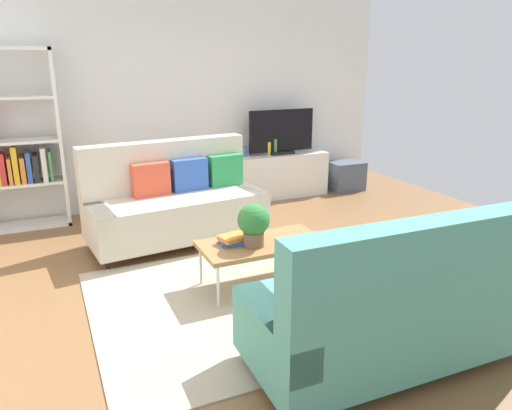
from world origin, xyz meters
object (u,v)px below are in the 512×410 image
bookshelf (9,149)px  storage_trunk (346,176)px  potted_plant (254,223)px  vase_0 (243,151)px  vase_1 (254,150)px  bottle_0 (269,149)px  tv_console (280,175)px  table_book_0 (234,242)px  couch_beige (176,202)px  bottle_1 (275,147)px  tv (281,132)px  couch_green (395,305)px  coffee_table (262,245)px

bookshelf → storage_trunk: size_ratio=4.04×
potted_plant → vase_0: bearing=69.1°
vase_1 → bottle_0: (0.20, -0.09, 0.02)m
tv_console → table_book_0: 3.07m
couch_beige → bottle_1: (1.79, 1.12, 0.30)m
tv → bookshelf: bookshelf is taller
couch_green → bottle_0: (1.01, 3.96, 0.29)m
bottle_0 → potted_plant: bearing=-118.3°
potted_plant → bottle_1: (1.50, 2.61, 0.12)m
table_book_0 → vase_0: size_ratio=1.67×
tv → vase_1: size_ratio=6.50×
couch_beige → couch_green: bearing=97.3°
bookshelf → table_book_0: (1.78, -2.54, -0.53)m
couch_green → storage_trunk: size_ratio=3.69×
coffee_table → storage_trunk: storage_trunk is taller
coffee_table → table_book_0: bearing=165.9°
tv_console → tv: 0.63m
storage_trunk → table_book_0: 3.74m
bottle_1 → vase_0: bearing=169.3°
bookshelf → vase_0: 2.96m
potted_plant → bottle_1: bearing=60.0°
table_book_0 → potted_plant: bearing=-42.0°
couch_beige → table_book_0: 1.37m
vase_0 → vase_1: vase_1 is taller
bookshelf → potted_plant: (1.92, -2.67, -0.34)m
coffee_table → storage_trunk: size_ratio=2.12×
couch_beige → bookshelf: bookshelf is taller
storage_trunk → table_book_0: bearing=-139.6°
bookshelf → table_book_0: 3.15m
tv_console → vase_1: size_ratio=9.10×
potted_plant → storage_trunk: bearing=43.2°
coffee_table → tv: 3.02m
couch_beige → table_book_0: bearing=90.2°
couch_beige → couch_green: same height
potted_plant → vase_1: size_ratio=2.46×
table_book_0 → bookshelf: bearing=125.1°
storage_trunk → bottle_0: size_ratio=2.73×
bookshelf → tv_console: bearing=-0.3°
couch_green → bottle_0: size_ratio=10.07×
couch_beige → tv: 2.27m
vase_0 → vase_1: size_ratio=0.94×
couch_beige → tv: size_ratio=1.98×
couch_green → tv: 4.20m
bookshelf → potted_plant: 3.30m
tv_console → tv: bearing=-90.0°
coffee_table → bottle_1: 2.93m
couch_beige → tv_console: (1.89, 1.16, -0.13)m
vase_0 → coffee_table: bearing=-109.2°
tv → bottle_0: 0.30m
couch_beige → bookshelf: size_ratio=0.94×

